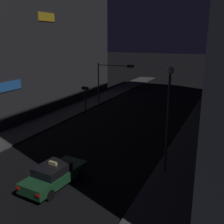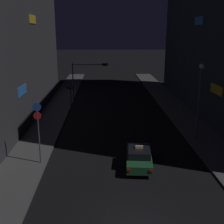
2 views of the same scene
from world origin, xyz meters
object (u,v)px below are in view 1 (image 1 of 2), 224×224
at_px(taxi, 54,175).
at_px(street_lamp_near_block, 168,105).
at_px(traffic_light_left_kerb, 85,94).
at_px(traffic_light_overhead, 111,76).

height_order(taxi, street_lamp_near_block, street_lamp_near_block).
bearing_deg(traffic_light_left_kerb, traffic_light_overhead, 62.80).
distance_m(taxi, traffic_light_overhead, 19.86).
height_order(traffic_light_left_kerb, street_lamp_near_block, street_lamp_near_block).
distance_m(traffic_light_overhead, traffic_light_left_kerb, 4.32).
relative_size(taxi, traffic_light_left_kerb, 1.42).
bearing_deg(traffic_light_left_kerb, street_lamp_near_block, -41.30).
distance_m(taxi, traffic_light_left_kerb, 16.90).
height_order(traffic_light_overhead, traffic_light_left_kerb, traffic_light_overhead).
bearing_deg(taxi, traffic_light_overhead, 104.43).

